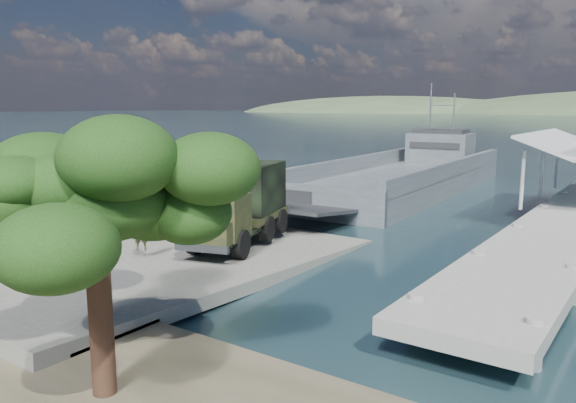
# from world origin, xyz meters

# --- Properties ---
(ground) EXTENTS (1400.00, 1400.00, 0.00)m
(ground) POSITION_xyz_m (0.00, 0.00, 0.00)
(ground) COLOR #162C34
(ground) RESTS_ON ground
(boat_ramp) EXTENTS (10.00, 18.00, 0.50)m
(boat_ramp) POSITION_xyz_m (0.00, -1.00, 0.25)
(boat_ramp) COLOR #65665D
(boat_ramp) RESTS_ON ground
(shoreline_rocks) EXTENTS (3.20, 5.60, 0.90)m
(shoreline_rocks) POSITION_xyz_m (-6.20, 0.50, 0.00)
(shoreline_rocks) COLOR #61625F
(shoreline_rocks) RESTS_ON ground
(landing_craft) EXTENTS (9.45, 32.46, 9.55)m
(landing_craft) POSITION_xyz_m (-0.58, 24.58, 0.78)
(landing_craft) COLOR #494F56
(landing_craft) RESTS_ON ground
(military_truck) EXTENTS (4.40, 7.96, 3.54)m
(military_truck) POSITION_xyz_m (0.87, 2.87, 2.26)
(military_truck) COLOR black
(military_truck) RESTS_ON boat_ramp
(soldier) EXTENTS (0.73, 0.73, 1.71)m
(soldier) POSITION_xyz_m (-0.55, -1.90, 1.36)
(soldier) COLOR black
(soldier) RESTS_ON boat_ramp
(overhang_tree) EXTENTS (6.68, 6.16, 6.07)m
(overhang_tree) POSITION_xyz_m (6.74, -9.21, 4.86)
(overhang_tree) COLOR #341F15
(overhang_tree) RESTS_ON ground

